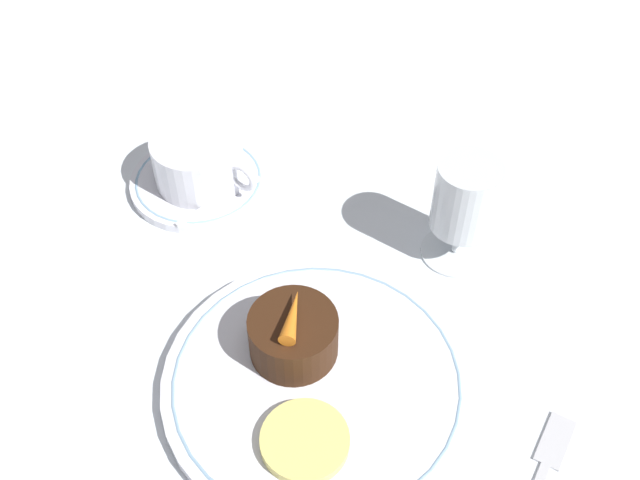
{
  "coord_description": "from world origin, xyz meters",
  "views": [
    {
      "loc": [
        0.21,
        -0.32,
        0.58
      ],
      "look_at": [
        -0.05,
        0.1,
        0.04
      ],
      "focal_mm": 42.0,
      "sensor_mm": 36.0,
      "label": 1
    }
  ],
  "objects": [
    {
      "name": "fork",
      "position": [
        0.22,
        -0.0,
        0.0
      ],
      "size": [
        0.02,
        0.17,
        0.01
      ],
      "color": "silver",
      "rests_on": "ground_plane"
    },
    {
      "name": "saucer",
      "position": [
        -0.23,
        0.13,
        0.01
      ],
      "size": [
        0.15,
        0.15,
        0.01
      ],
      "color": "white",
      "rests_on": "ground_plane"
    },
    {
      "name": "carrot_garnish",
      "position": [
        -0.01,
        -0.01,
        0.06
      ],
      "size": [
        0.04,
        0.05,
        0.02
      ],
      "color": "orange",
      "rests_on": "dessert_cake"
    },
    {
      "name": "coffee_cup",
      "position": [
        -0.22,
        0.13,
        0.04
      ],
      "size": [
        0.13,
        0.1,
        0.06
      ],
      "color": "white",
      "rests_on": "saucer"
    },
    {
      "name": "spoon",
      "position": [
        -0.18,
        0.13,
        0.01
      ],
      "size": [
        0.04,
        0.11,
        0.0
      ],
      "color": "silver",
      "rests_on": "saucer"
    },
    {
      "name": "wine_glass",
      "position": [
        0.06,
        0.19,
        0.07
      ],
      "size": [
        0.07,
        0.07,
        0.12
      ],
      "color": "silver",
      "rests_on": "ground_plane"
    },
    {
      "name": "ground_plane",
      "position": [
        0.0,
        0.0,
        0.0
      ],
      "size": [
        3.0,
        3.0,
        0.0
      ],
      "primitive_type": "plane",
      "color": "white"
    },
    {
      "name": "dessert_cake",
      "position": [
        -0.01,
        -0.01,
        0.04
      ],
      "size": [
        0.08,
        0.08,
        0.04
      ],
      "color": "#381E0F",
      "rests_on": "dinner_plate"
    },
    {
      "name": "dinner_plate",
      "position": [
        0.02,
        -0.02,
        0.01
      ],
      "size": [
        0.27,
        0.27,
        0.01
      ],
      "color": "white",
      "rests_on": "ground_plane"
    },
    {
      "name": "pineapple_slice",
      "position": [
        0.05,
        -0.08,
        0.02
      ],
      "size": [
        0.07,
        0.07,
        0.01
      ],
      "color": "#EFE075",
      "rests_on": "dinner_plate"
    }
  ]
}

